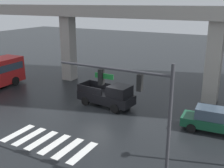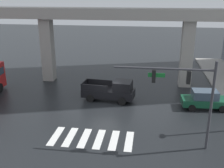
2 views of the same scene
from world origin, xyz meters
name	(u,v)px [view 1 (image 1 of 2)]	position (x,y,z in m)	size (l,w,h in m)	color
ground_plane	(98,110)	(0.00, 0.00, 0.00)	(120.00, 120.00, 0.00)	black
crosswalk_stripes	(48,142)	(0.00, -6.31, 0.01)	(6.05, 2.80, 0.01)	silver
elevated_overpass	(132,19)	(0.00, 6.75, 7.24)	(48.48, 2.25, 8.52)	#9E9991
pickup_truck	(109,96)	(0.38, 1.22, 0.99)	(5.27, 2.48, 2.08)	black
sedan_dark_green	(213,120)	(9.19, 0.56, 0.85)	(4.39, 2.15, 1.72)	#14472D
traffic_signal_mast	(137,96)	(6.35, -6.52, 4.39)	(6.49, 0.32, 6.20)	#38383D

